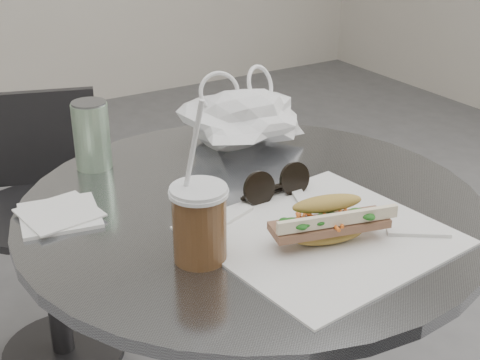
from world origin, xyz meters
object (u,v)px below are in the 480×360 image
drink_can (92,135)px  cafe_table (251,338)px  banh_mi (328,221)px  iced_coffee (199,222)px  chair_far (52,248)px  sunglasses (276,186)px

drink_can → cafe_table: bearing=-58.0°
cafe_table → drink_can: size_ratio=6.14×
banh_mi → iced_coffee: size_ratio=0.95×
chair_far → drink_can: size_ratio=5.73×
chair_far → banh_mi: banh_mi is taller
chair_far → iced_coffee: bearing=108.3°
sunglasses → iced_coffee: bearing=-153.2°
banh_mi → drink_can: drink_can is taller
cafe_table → banh_mi: 0.35m
chair_far → cafe_table: bearing=119.9°
cafe_table → sunglasses: size_ratio=5.98×
sunglasses → drink_can: 0.35m
banh_mi → sunglasses: banh_mi is taller
cafe_table → iced_coffee: (-0.15, -0.11, 0.33)m
cafe_table → iced_coffee: iced_coffee is taller
chair_far → banh_mi: 1.04m
sunglasses → cafe_table: bearing=169.2°
banh_mi → sunglasses: 0.16m
iced_coffee → drink_can: (-0.01, 0.38, 0.00)m
cafe_table → chair_far: 0.78m
cafe_table → iced_coffee: bearing=-144.8°
drink_can → sunglasses: bearing=-52.9°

